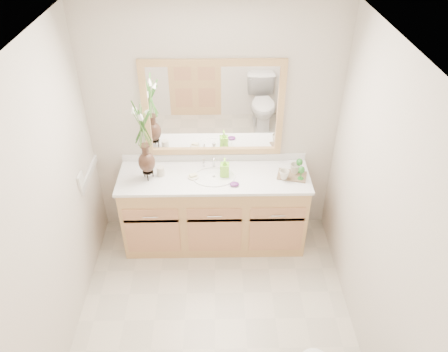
{
  "coord_description": "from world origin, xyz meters",
  "views": [
    {
      "loc": [
        0.04,
        -2.39,
        3.27
      ],
      "look_at": [
        0.09,
        0.65,
        1.09
      ],
      "focal_mm": 35.0,
      "sensor_mm": 36.0,
      "label": 1
    }
  ],
  "objects_px": {
    "flower_vase": "(143,131)",
    "tray": "(292,175)",
    "tumbler": "(161,171)",
    "soap_bottle": "(225,168)"
  },
  "relations": [
    {
      "from": "tumbler",
      "to": "tray",
      "type": "height_order",
      "value": "tumbler"
    },
    {
      "from": "flower_vase",
      "to": "tumbler",
      "type": "height_order",
      "value": "flower_vase"
    },
    {
      "from": "soap_bottle",
      "to": "tray",
      "type": "distance_m",
      "value": 0.65
    },
    {
      "from": "flower_vase",
      "to": "tray",
      "type": "relative_size",
      "value": 2.78
    },
    {
      "from": "flower_vase",
      "to": "tray",
      "type": "distance_m",
      "value": 1.46
    },
    {
      "from": "flower_vase",
      "to": "tray",
      "type": "xyz_separation_m",
      "value": [
        1.37,
        0.01,
        -0.51
      ]
    },
    {
      "from": "flower_vase",
      "to": "tray",
      "type": "height_order",
      "value": "flower_vase"
    },
    {
      "from": "tray",
      "to": "tumbler",
      "type": "bearing_deg",
      "value": -167.2
    },
    {
      "from": "tumbler",
      "to": "tray",
      "type": "relative_size",
      "value": 0.34
    },
    {
      "from": "flower_vase",
      "to": "tumbler",
      "type": "relative_size",
      "value": 8.11
    }
  ]
}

